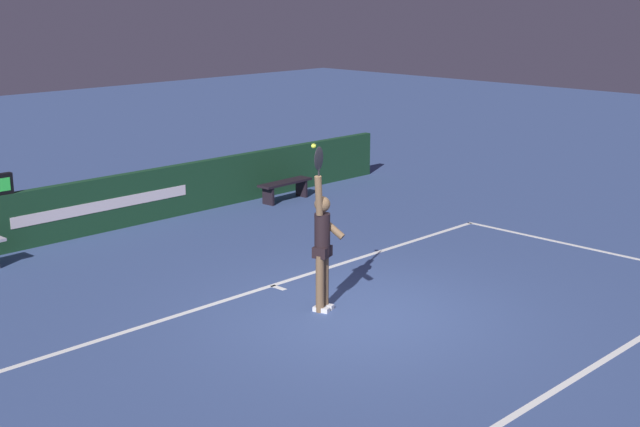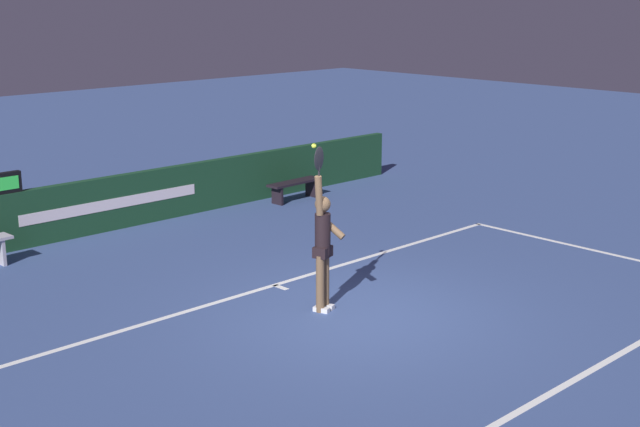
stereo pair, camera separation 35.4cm
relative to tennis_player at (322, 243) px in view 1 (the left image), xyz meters
The scene contains 6 objects.
ground_plane 1.18m from the tennis_player, 66.09° to the right, with size 60.00×60.00×0.00m, color #394E84.
court_lines 1.62m from the tennis_player, 79.44° to the right, with size 11.07×5.31×0.00m.
back_wall 6.17m from the tennis_player, 87.87° to the left, with size 15.44×0.18×1.07m.
tennis_player is the anchor object (origin of this frame).
tennis_ball 1.45m from the tennis_player, 158.63° to the left, with size 0.07×0.07×0.07m.
courtside_bench_far 7.07m from the tennis_player, 51.19° to the left, with size 1.42×0.42×0.45m.
Camera 1 is at (-8.96, -8.02, 4.59)m, focal length 49.08 mm.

